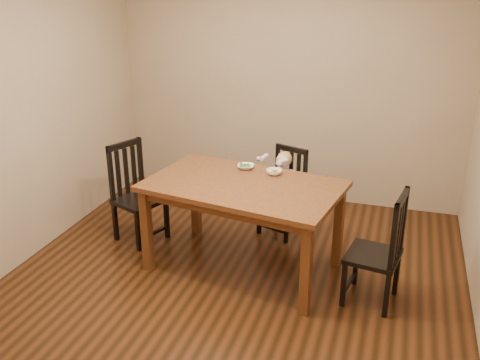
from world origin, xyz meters
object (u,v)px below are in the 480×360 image
(bowl_peas, at_px, (246,167))
(bowl_veg, at_px, (274,172))
(chair_child, at_px, (284,193))
(chair_left, at_px, (136,194))
(chair_right, at_px, (380,251))
(toddler, at_px, (282,184))
(dining_table, at_px, (243,194))

(bowl_peas, height_order, bowl_veg, bowl_veg)
(chair_child, xyz_separation_m, chair_left, (-1.39, -0.59, 0.05))
(chair_child, bearing_deg, bowl_peas, 79.92)
(chair_child, relative_size, chair_left, 0.90)
(chair_left, xyz_separation_m, chair_right, (2.42, -0.45, -0.01))
(chair_child, bearing_deg, toddler, 90.00)
(dining_table, bearing_deg, bowl_veg, 56.07)
(bowl_peas, bearing_deg, bowl_veg, -12.99)
(chair_right, height_order, bowl_veg, chair_right)
(chair_right, relative_size, toddler, 2.17)
(bowl_peas, bearing_deg, chair_right, -23.31)
(chair_left, bearing_deg, dining_table, 100.68)
(chair_left, xyz_separation_m, bowl_peas, (1.12, 0.11, 0.38))
(chair_child, xyz_separation_m, bowl_veg, (0.01, -0.54, 0.43))
(chair_child, height_order, bowl_veg, chair_child)
(bowl_peas, relative_size, bowl_veg, 1.06)
(chair_child, bearing_deg, chair_right, 154.99)
(dining_table, bearing_deg, chair_child, 77.42)
(dining_table, relative_size, bowl_veg, 12.43)
(chair_left, height_order, toddler, chair_left)
(toddler, height_order, bowl_veg, bowl_veg)
(chair_left, xyz_separation_m, bowl_veg, (1.41, 0.05, 0.38))
(chair_left, distance_m, chair_right, 2.46)
(chair_right, distance_m, toddler, 1.44)
(dining_table, bearing_deg, chair_right, -9.09)
(chair_child, distance_m, chair_left, 1.51)
(chair_child, bearing_deg, chair_left, 43.05)
(chair_right, bearing_deg, bowl_peas, 76.37)
(chair_child, height_order, toddler, chair_child)
(dining_table, xyz_separation_m, chair_left, (-1.21, 0.25, -0.26))
(chair_child, distance_m, toddler, 0.12)
(chair_left, relative_size, bowl_peas, 6.47)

